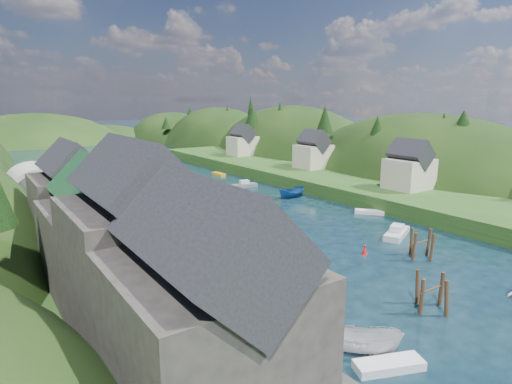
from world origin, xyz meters
TOP-DOWN VIEW (x-y plane):
  - ground at (0.00, 50.00)m, footprint 600.00×600.00m
  - hillside_right at (45.00, 75.00)m, footprint 36.00×245.56m
  - far_hills at (1.22, 174.01)m, footprint 103.00×68.00m
  - hill_trees at (0.12, 64.31)m, footprint 91.69×149.54m
  - quay_left at (-24.00, 20.00)m, footprint 12.00×110.00m
  - terrace_left_grass at (-31.00, 20.00)m, footprint 12.00×110.00m
  - quayside_buildings at (-26.00, 6.39)m, footprint 8.00×35.84m
  - boat_sheds at (-26.00, 39.00)m, footprint 7.00×21.00m
  - terrace_right at (25.00, 40.00)m, footprint 16.00×120.00m
  - right_bank_cottages at (28.00, 48.33)m, footprint 9.00×59.24m
  - piling_cluster_near at (-3.75, -3.04)m, footprint 3.22×3.01m
  - piling_cluster_far at (5.88, 4.62)m, footprint 3.08×2.89m
  - channel_buoy_near at (1.79, 8.99)m, footprint 0.70×0.70m
  - channel_buoy_far at (-2.46, 21.03)m, footprint 0.70×0.70m
  - moored_boats at (-0.67, 24.50)m, footprint 36.03×86.09m

SIDE VIEW (x-z plane):
  - far_hills at x=1.22m, z-range -32.80..11.20m
  - hillside_right at x=45.00m, z-range -31.41..16.59m
  - ground at x=0.00m, z-range 0.00..0.00m
  - channel_buoy_near at x=1.79m, z-range -0.07..1.03m
  - channel_buoy_far at x=-2.46m, z-range -0.07..1.03m
  - moored_boats at x=-0.67m, z-range -0.48..1.67m
  - quay_left at x=-24.00m, z-range 0.00..2.00m
  - terrace_right at x=25.00m, z-range 0.00..2.40m
  - piling_cluster_near at x=-3.75m, z-range -0.57..3.07m
  - terrace_left_grass at x=-31.00m, z-range 0.00..2.50m
  - piling_cluster_far at x=5.88m, z-range -0.57..3.17m
  - boat_sheds at x=-26.00m, z-range 1.52..9.02m
  - right_bank_cottages at x=28.00m, z-range 1.64..10.05m
  - quayside_buildings at x=-26.00m, z-range 0.64..13.54m
  - hill_trees at x=0.12m, z-range 4.70..17.63m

